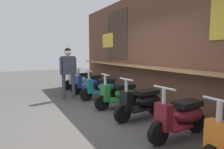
# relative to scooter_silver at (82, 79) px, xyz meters

# --- Properties ---
(ground_plane) EXTENTS (27.06, 27.06, 0.00)m
(ground_plane) POSITION_rel_scooter_silver_xyz_m (3.70, -1.08, -0.39)
(ground_plane) COLOR #474442
(market_stall_facade) EXTENTS (9.67, 0.61, 3.31)m
(market_stall_facade) POSITION_rel_scooter_silver_xyz_m (3.69, 0.94, 1.26)
(market_stall_facade) COLOR brown
(market_stall_facade) RESTS_ON ground_plane
(scooter_silver) EXTENTS (0.48, 1.40, 0.97)m
(scooter_silver) POSITION_rel_scooter_silver_xyz_m (0.00, 0.00, 0.00)
(scooter_silver) COLOR #B2B5BA
(scooter_silver) RESTS_ON ground_plane
(scooter_blue) EXTENTS (0.50, 1.40, 0.97)m
(scooter_blue) POSITION_rel_scooter_silver_xyz_m (1.00, -0.00, 0.00)
(scooter_blue) COLOR #233D9E
(scooter_blue) RESTS_ON ground_plane
(scooter_teal) EXTENTS (0.46, 1.40, 0.97)m
(scooter_teal) POSITION_rel_scooter_silver_xyz_m (2.07, 0.00, 0.00)
(scooter_teal) COLOR #197075
(scooter_teal) RESTS_ON ground_plane
(scooter_green) EXTENTS (0.46, 1.40, 0.97)m
(scooter_green) POSITION_rel_scooter_silver_xyz_m (3.22, 0.00, 0.00)
(scooter_green) COLOR #237533
(scooter_green) RESTS_ON ground_plane
(scooter_black) EXTENTS (0.49, 1.40, 0.97)m
(scooter_black) POSITION_rel_scooter_silver_xyz_m (4.19, -0.00, 0.00)
(scooter_black) COLOR black
(scooter_black) RESTS_ON ground_plane
(scooter_maroon) EXTENTS (0.47, 1.40, 0.97)m
(scooter_maroon) POSITION_rel_scooter_silver_xyz_m (5.34, 0.00, 0.00)
(scooter_maroon) COLOR maroon
(scooter_maroon) RESTS_ON ground_plane
(shopper_browsing) EXTENTS (0.25, 0.57, 1.67)m
(shopper_browsing) POSITION_rel_scooter_silver_xyz_m (1.55, -0.99, 0.64)
(shopper_browsing) COLOR #383D4C
(shopper_browsing) RESTS_ON ground_plane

